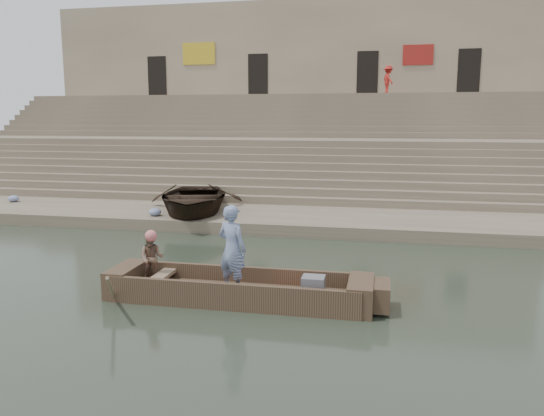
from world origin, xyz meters
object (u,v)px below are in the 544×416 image
(standing_man, at_px, (232,249))
(beached_rowboat, at_px, (193,198))
(television, at_px, (313,286))
(rowing_man, at_px, (152,258))
(pedestrian, at_px, (388,80))
(main_rowboat, at_px, (238,295))

(standing_man, xyz_separation_m, beached_rowboat, (-3.77, 7.94, -0.22))
(television, bearing_deg, beached_rowboat, 124.81)
(rowing_man, bearing_deg, beached_rowboat, 93.88)
(beached_rowboat, distance_m, pedestrian, 16.85)
(standing_man, distance_m, rowing_man, 1.96)
(rowing_man, bearing_deg, main_rowboat, -13.63)
(standing_man, distance_m, pedestrian, 23.17)
(pedestrian, bearing_deg, main_rowboat, 151.18)
(rowing_man, height_order, beached_rowboat, beached_rowboat)
(television, relative_size, pedestrian, 0.28)
(main_rowboat, distance_m, rowing_man, 2.11)
(pedestrian, bearing_deg, rowing_man, 146.14)
(rowing_man, relative_size, pedestrian, 0.68)
(rowing_man, bearing_deg, pedestrian, 67.38)
(main_rowboat, height_order, pedestrian, pedestrian)
(television, relative_size, beached_rowboat, 0.09)
(main_rowboat, bearing_deg, television, 0.00)
(standing_man, height_order, rowing_man, standing_man)
(rowing_man, relative_size, beached_rowboat, 0.22)
(standing_man, xyz_separation_m, television, (1.67, 0.12, -0.72))
(pedestrian, bearing_deg, television, 155.19)
(main_rowboat, xyz_separation_m, pedestrian, (3.07, 22.31, 5.91))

